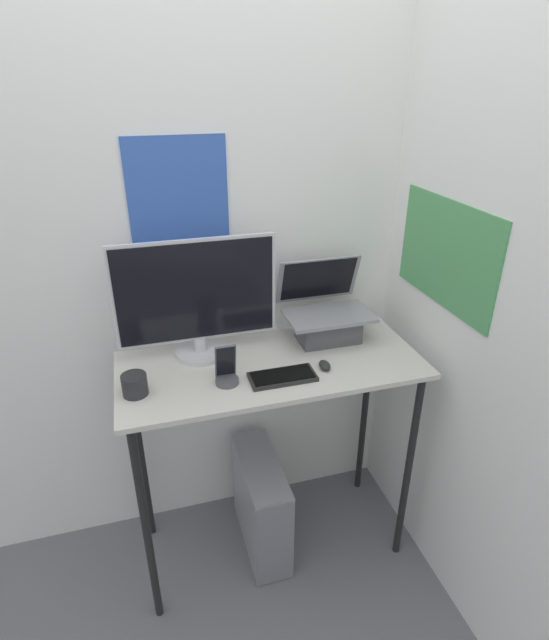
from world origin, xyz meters
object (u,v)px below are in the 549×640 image
Objects in this scene: laptop at (327,318)px; computer_tower at (261,504)px; cell_phone at (226,372)px; keyboard at (282,377)px; mouse at (325,365)px; monitor at (197,301)px.

computer_tower is at bearing -160.27° from laptop.
keyboard is at bearing -9.47° from cell_phone.
laptop reaches higher than mouse.
mouse is at bearing -28.93° from monitor.
keyboard is 1.60× the size of cell_phone.
mouse reaches higher than keyboard.
keyboard is 0.52× the size of computer_tower.
cell_phone is (0.06, -0.22, -0.19)m from monitor.
laptop is 2.32× the size of cell_phone.
laptop is 0.58× the size of monitor.
keyboard is 3.72× the size of mouse.
monitor is 0.42m from keyboard.
mouse is 0.37m from cell_phone.
computer_tower is at bearing 34.61° from cell_phone.
cell_phone is at bearing 178.02° from mouse.
monitor is at bearing 151.07° from mouse.
laptop is at bearing 24.80° from cell_phone.
monitor is (-0.52, 0.01, 0.14)m from laptop.
mouse is at bearing -26.61° from computer_tower.
keyboard reaches higher than computer_tower.
laptop is 0.26m from mouse.
cell_phone is 0.80m from computer_tower.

